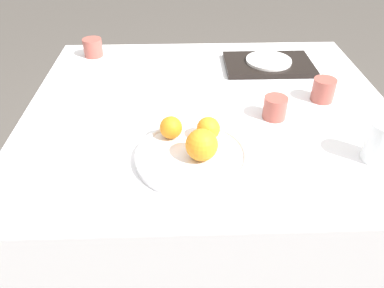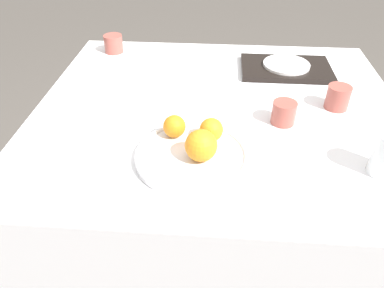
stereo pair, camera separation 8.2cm
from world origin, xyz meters
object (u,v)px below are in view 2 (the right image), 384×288
Objects in this scene: serving_tray at (286,68)px; cup_2 at (113,44)px; orange_1 at (201,145)px; side_plate at (286,65)px; cup_1 at (338,97)px; orange_0 at (211,130)px; napkin at (121,90)px; orange_2 at (174,126)px; fruit_platter at (192,156)px; cup_0 at (284,113)px.

cup_2 is (-0.67, 0.12, 0.02)m from serving_tray.
orange_1 is at bearing -60.14° from cup_2.
cup_1 is at bearing -64.00° from side_plate.
serving_tray is at bearing 0.00° from side_plate.
orange_0 is at bearing 75.02° from orange_1.
cup_1 is 0.50× the size of napkin.
orange_2 is at bearing -156.26° from cup_1.
orange_0 is at bearing -5.55° from orange_2.
side_plate is at bearing 19.40° from napkin.
serving_tray is 0.69m from cup_2.
cup_2 is at bearing 124.67° from orange_0.
orange_2 is at bearing 174.45° from orange_0.
napkin is at bearing -72.48° from cup_2.
orange_2 is (-0.08, 0.09, -0.01)m from orange_1.
cup_0 is at bearing 37.47° from fruit_platter.
side_plate is at bearing 63.24° from orange_1.
orange_0 is at bearing -118.63° from serving_tray.
cup_1 is (0.12, -0.25, 0.01)m from side_plate.
orange_2 is 0.83× the size of cup_1.
cup_1 reaches higher than cup_0.
orange_2 reaches higher than serving_tray.
orange_0 is at bearing -149.91° from cup_1.
cup_1 is (0.41, 0.31, -0.02)m from orange_1.
orange_0 reaches higher than cup_0.
fruit_platter is 4.19× the size of cup_0.
napkin is at bearing 175.71° from cup_1.
cup_0 is at bearing 42.10° from orange_1.
orange_2 is at bearing -127.65° from side_plate.
cup_0 is 0.20m from cup_1.
orange_1 is 0.31m from cup_0.
orange_2 is at bearing -61.90° from cup_2.
napkin is at bearing 128.97° from orange_1.
orange_1 is 0.51m from cup_1.
orange_2 reaches higher than cup_1.
fruit_platter is 1.74× the size of side_plate.
orange_0 reaches higher than napkin.
orange_1 is (-0.02, -0.08, 0.01)m from orange_0.
cup_1 is at bearing -4.29° from napkin.
napkin is at bearing 127.68° from fruit_platter.
fruit_platter is at bearing -56.08° from orange_2.
fruit_platter is 3.61× the size of orange_1.
cup_2 reaches higher than fruit_platter.
side_plate is 0.36m from cup_0.
serving_tray is 0.61m from napkin.
cup_2 is at bearing 119.86° from orange_1.
cup_0 is (0.25, 0.19, 0.02)m from fruit_platter.
cup_2 is at bearing 118.83° from fruit_platter.
napkin is (-0.57, -0.20, -0.01)m from serving_tray.
orange_0 is 0.86× the size of cup_2.
orange_1 is 0.48× the size of side_plate.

